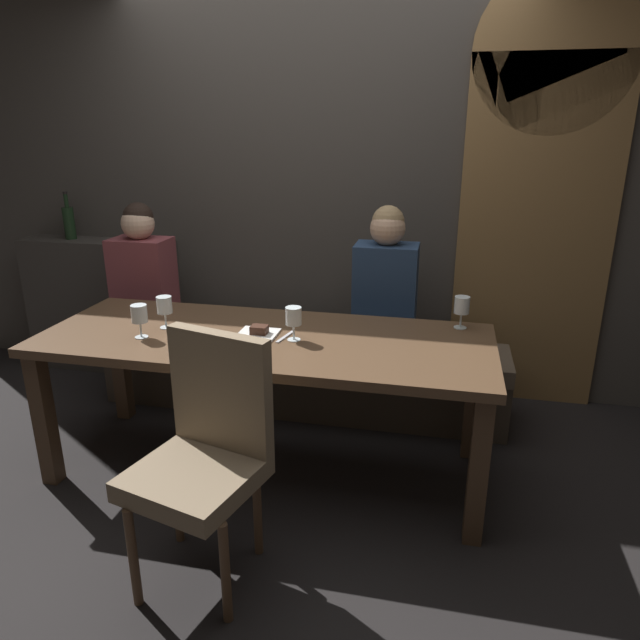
{
  "coord_description": "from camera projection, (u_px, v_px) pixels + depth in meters",
  "views": [
    {
      "loc": [
        0.83,
        -2.51,
        1.72
      ],
      "look_at": [
        0.28,
        0.01,
        0.84
      ],
      "focal_mm": 32.37,
      "sensor_mm": 36.0,
      "label": 1
    }
  ],
  "objects": [
    {
      "name": "ground",
      "position": [
        269.0,
        467.0,
        3.05
      ],
      "size": [
        9.0,
        9.0,
        0.0
      ],
      "primitive_type": "plane",
      "color": "black"
    },
    {
      "name": "back_wall_tiled",
      "position": [
        319.0,
        160.0,
        3.69
      ],
      "size": [
        6.0,
        0.12,
        3.0
      ],
      "primitive_type": "cube",
      "color": "#423D38",
      "rests_on": "ground"
    },
    {
      "name": "arched_door",
      "position": [
        540.0,
        187.0,
        3.39
      ],
      "size": [
        0.9,
        0.05,
        2.55
      ],
      "color": "olive",
      "rests_on": "ground"
    },
    {
      "name": "back_counter",
      "position": [
        105.0,
        305.0,
        4.17
      ],
      "size": [
        1.1,
        0.28,
        0.95
      ],
      "primitive_type": "cube",
      "color": "#38342F",
      "rests_on": "ground"
    },
    {
      "name": "dining_table",
      "position": [
        265.0,
        352.0,
        2.84
      ],
      "size": [
        2.2,
        0.84,
        0.74
      ],
      "color": "#493422",
      "rests_on": "ground"
    },
    {
      "name": "banquette_bench",
      "position": [
        301.0,
        374.0,
        3.62
      ],
      "size": [
        2.5,
        0.44,
        0.45
      ],
      "color": "#40352A",
      "rests_on": "ground"
    },
    {
      "name": "chair_near_side",
      "position": [
        206.0,
        445.0,
        2.2
      ],
      "size": [
        0.54,
        0.54,
        0.98
      ],
      "color": "brown",
      "rests_on": "ground"
    },
    {
      "name": "diner_redhead",
      "position": [
        143.0,
        272.0,
        3.61
      ],
      "size": [
        0.36,
        0.24,
        0.82
      ],
      "color": "brown",
      "rests_on": "banquette_bench"
    },
    {
      "name": "diner_bearded",
      "position": [
        386.0,
        282.0,
        3.34
      ],
      "size": [
        0.36,
        0.24,
        0.84
      ],
      "color": "navy",
      "rests_on": "banquette_bench"
    },
    {
      "name": "wine_bottle_dark_red",
      "position": [
        69.0,
        222.0,
        4.01
      ],
      "size": [
        0.08,
        0.08,
        0.33
      ],
      "color": "black",
      "rests_on": "back_counter"
    },
    {
      "name": "wine_glass_far_right",
      "position": [
        164.0,
        307.0,
        2.88
      ],
      "size": [
        0.08,
        0.08,
        0.16
      ],
      "color": "silver",
      "rests_on": "dining_table"
    },
    {
      "name": "wine_glass_center_front",
      "position": [
        139.0,
        315.0,
        2.75
      ],
      "size": [
        0.08,
        0.08,
        0.16
      ],
      "color": "silver",
      "rests_on": "dining_table"
    },
    {
      "name": "wine_glass_near_left",
      "position": [
        462.0,
        306.0,
        2.88
      ],
      "size": [
        0.08,
        0.08,
        0.16
      ],
      "color": "silver",
      "rests_on": "dining_table"
    },
    {
      "name": "wine_glass_end_right",
      "position": [
        294.0,
        318.0,
        2.72
      ],
      "size": [
        0.08,
        0.08,
        0.16
      ],
      "color": "silver",
      "rests_on": "dining_table"
    },
    {
      "name": "dessert_plate",
      "position": [
        258.0,
        333.0,
        2.81
      ],
      "size": [
        0.19,
        0.19,
        0.05
      ],
      "color": "white",
      "rests_on": "dining_table"
    },
    {
      "name": "fork_on_table",
      "position": [
        285.0,
        337.0,
        2.79
      ],
      "size": [
        0.05,
        0.17,
        0.01
      ],
      "primitive_type": "cube",
      "rotation": [
        0.0,
        0.0,
        -0.2
      ],
      "color": "silver",
      "rests_on": "dining_table"
    }
  ]
}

